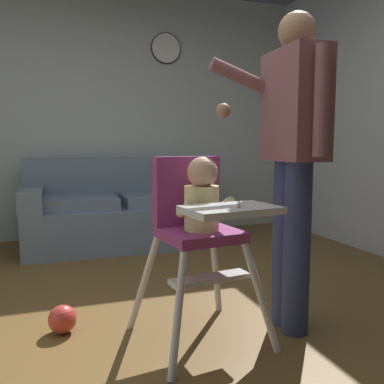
{
  "coord_description": "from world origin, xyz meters",
  "views": [
    {
      "loc": [
        -0.56,
        -2.05,
        0.99
      ],
      "look_at": [
        0.05,
        -0.27,
        0.77
      ],
      "focal_mm": 38.17,
      "sensor_mm": 36.0,
      "label": 1
    }
  ],
  "objects_px": {
    "high_chair": "(199,214)",
    "couch": "(119,212)",
    "wall_clock": "(166,48)",
    "adult_standing": "(292,155)",
    "toy_ball": "(63,319)"
  },
  "relations": [
    {
      "from": "couch",
      "to": "wall_clock",
      "type": "distance_m",
      "value": 1.91
    },
    {
      "from": "high_chair",
      "to": "wall_clock",
      "type": "xyz_separation_m",
      "value": [
        0.56,
        2.66,
        1.42
      ]
    },
    {
      "from": "adult_standing",
      "to": "wall_clock",
      "type": "height_order",
      "value": "wall_clock"
    },
    {
      "from": "couch",
      "to": "wall_clock",
      "type": "height_order",
      "value": "wall_clock"
    },
    {
      "from": "adult_standing",
      "to": "wall_clock",
      "type": "xyz_separation_m",
      "value": [
        0.06,
        2.68,
        1.12
      ]
    },
    {
      "from": "toy_ball",
      "to": "wall_clock",
      "type": "bearing_deg",
      "value": 62.55
    },
    {
      "from": "high_chair",
      "to": "wall_clock",
      "type": "height_order",
      "value": "wall_clock"
    },
    {
      "from": "adult_standing",
      "to": "wall_clock",
      "type": "distance_m",
      "value": 2.91
    },
    {
      "from": "toy_ball",
      "to": "adult_standing",
      "type": "bearing_deg",
      "value": -15.84
    },
    {
      "from": "wall_clock",
      "to": "high_chair",
      "type": "bearing_deg",
      "value": -101.94
    },
    {
      "from": "couch",
      "to": "adult_standing",
      "type": "bearing_deg",
      "value": 14.62
    },
    {
      "from": "high_chair",
      "to": "couch",
      "type": "bearing_deg",
      "value": 174.33
    },
    {
      "from": "high_chair",
      "to": "adult_standing",
      "type": "distance_m",
      "value": 0.58
    },
    {
      "from": "toy_ball",
      "to": "wall_clock",
      "type": "distance_m",
      "value": 3.32
    },
    {
      "from": "couch",
      "to": "adult_standing",
      "type": "xyz_separation_m",
      "value": [
        0.58,
        -2.21,
        0.61
      ]
    }
  ]
}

